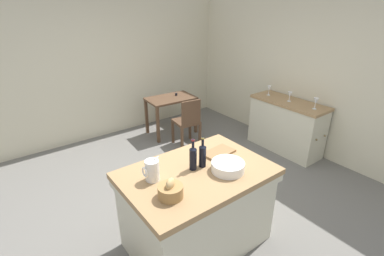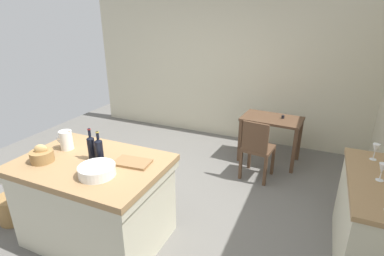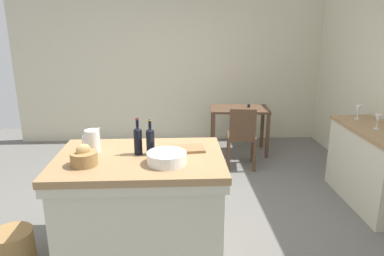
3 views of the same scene
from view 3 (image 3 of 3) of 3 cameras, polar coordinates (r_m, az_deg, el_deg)
name	(u,v)px [view 3 (image 3 of 3)]	position (r m, az deg, el deg)	size (l,w,h in m)	color
ground_plane	(173,210)	(4.12, -2.97, -12.86)	(6.76, 6.76, 0.00)	#66635E
wall_back	(172,66)	(6.24, -3.15, 9.78)	(5.32, 0.12, 2.60)	beige
island_table	(141,200)	(3.29, -8.06, -11.30)	(1.45, 0.99, 0.91)	#99754C
side_cabinet	(372,166)	(4.56, 26.76, -5.49)	(0.52, 1.29, 0.89)	#99754C
writing_desk	(239,115)	(5.70, 7.55, 2.02)	(0.94, 0.62, 0.78)	#513826
wooden_chair	(242,135)	(5.10, 7.93, -1.17)	(0.45, 0.45, 0.90)	#513826
pitcher	(92,141)	(3.28, -15.60, -1.96)	(0.17, 0.13, 0.24)	white
wash_bowl	(167,158)	(2.93, -4.06, -4.77)	(0.32, 0.32, 0.10)	white
bread_basket	(84,158)	(3.01, -16.85, -4.53)	(0.22, 0.22, 0.18)	olive
cutting_board	(185,149)	(3.23, -1.11, -3.35)	(0.34, 0.21, 0.02)	olive
wine_bottle_dark	(150,140)	(3.11, -6.65, -1.99)	(0.07, 0.07, 0.32)	black
wine_bottle_amber	(138,140)	(3.13, -8.61, -1.88)	(0.07, 0.07, 0.32)	black
wine_glass_left	(378,119)	(4.40, 27.50, 1.29)	(0.07, 0.07, 0.16)	white
wine_glass_middle	(358,110)	(4.76, 24.97, 2.68)	(0.07, 0.07, 0.17)	white
wicker_hamper	(14,247)	(3.60, -26.56, -16.65)	(0.35, 0.35, 0.31)	olive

